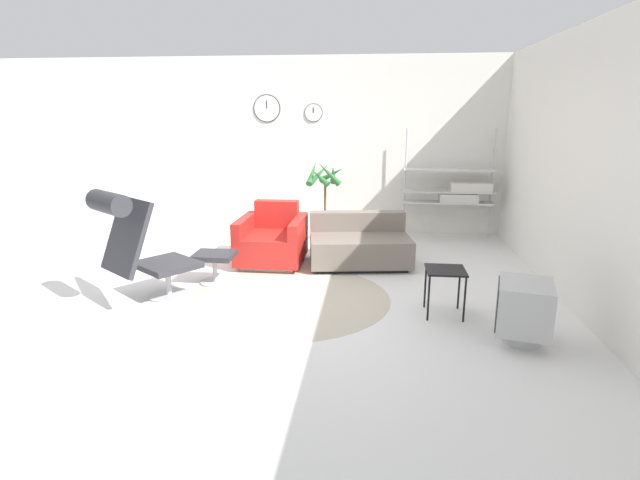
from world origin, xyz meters
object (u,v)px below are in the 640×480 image
couch_low (359,246)px  potted_plant (325,202)px  ottoman (214,261)px  side_table (445,275)px  armchair_red (272,242)px  lounge_chair (136,238)px  crt_television (524,310)px  shelf_unit (458,190)px

couch_low → potted_plant: bearing=-73.8°
ottoman → potted_plant: bearing=64.5°
couch_low → side_table: (0.89, -1.60, 0.16)m
potted_plant → couch_low: bearing=-65.4°
armchair_red → lounge_chair: bearing=57.2°
lounge_chair → potted_plant: bearing=98.2°
crt_television → ottoman: bearing=82.7°
potted_plant → ottoman: bearing=-115.5°
side_table → ottoman: bearing=165.3°
ottoman → side_table: size_ratio=0.98×
lounge_chair → crt_television: lounge_chair is taller
lounge_chair → side_table: lounge_chair is taller
lounge_chair → armchair_red: size_ratio=1.32×
couch_low → armchair_red: bearing=-4.7°
couch_low → shelf_unit: size_ratio=0.82×
ottoman → side_table: bearing=-14.7°
crt_television → potted_plant: size_ratio=0.49×
ottoman → side_table: 2.62m
armchair_red → ottoman: bearing=60.1°
armchair_red → couch_low: bearing=-175.5°
ottoman → shelf_unit: 3.99m
crt_television → shelf_unit: bearing=14.3°
ottoman → armchair_red: size_ratio=0.50×
shelf_unit → potted_plant: bearing=-173.1°
armchair_red → crt_television: bearing=142.5°
lounge_chair → potted_plant: size_ratio=0.97×
armchair_red → side_table: size_ratio=1.96×
shelf_unit → lounge_chair: bearing=-138.8°
couch_low → lounge_chair: bearing=28.9°
armchair_red → side_table: bearing=143.8°
ottoman → couch_low: couch_low is taller
lounge_chair → shelf_unit: 4.86m
couch_low → crt_television: (1.48, -2.14, 0.06)m
lounge_chair → ottoman: (0.55, 0.74, -0.45)m
lounge_chair → ottoman: 1.03m
ottoman → lounge_chair: bearing=-126.8°
lounge_chair → crt_television: 3.74m
potted_plant → armchair_red: bearing=-112.0°
couch_low → side_table: bearing=110.7°
crt_television → potted_plant: (-2.07, 3.43, 0.28)m
side_table → crt_television: crt_television is taller
couch_low → side_table: size_ratio=2.96×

